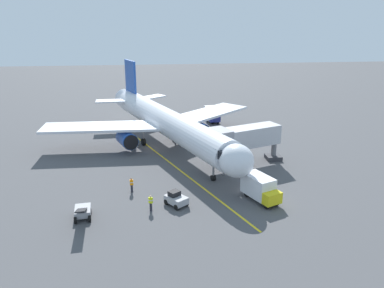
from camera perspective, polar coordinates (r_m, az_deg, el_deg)
ground_plane at (r=58.06m, az=-5.65°, el=-0.51°), size 220.00×220.00×0.00m
apron_lead_in_line at (r=51.85m, az=-3.29°, el=-2.75°), size 14.30×37.53×0.01m
airplane at (r=56.59m, az=-3.88°, el=3.27°), size 32.58×38.87×11.50m
jet_bridge at (r=49.67m, az=7.11°, el=0.77°), size 11.30×6.37×5.40m
ground_crew_marshaller at (r=39.15m, az=-6.12°, el=-8.64°), size 0.47×0.43×1.71m
ground_crew_wing_walker at (r=43.43m, az=-8.92°, el=-5.97°), size 0.42×0.28×1.71m
tug_near_nose at (r=40.17m, az=-2.38°, el=-8.11°), size 2.57×2.74×1.50m
box_truck_portside at (r=41.51m, az=10.10°, el=-6.45°), size 3.58×5.00×2.62m
belt_loader_starboard_side at (r=39.13m, az=-15.87°, el=-9.57°), size 1.79×4.68×2.32m
box_truck_rear_apron at (r=72.30m, az=2.98°, el=4.42°), size 2.44×4.79×2.62m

